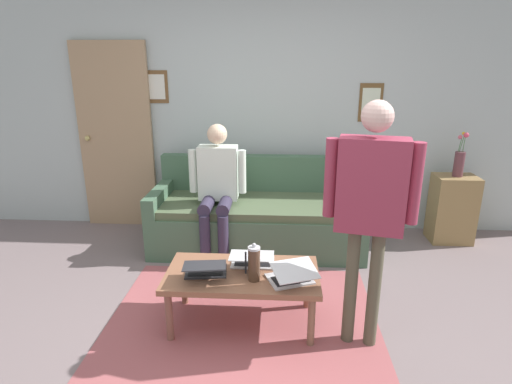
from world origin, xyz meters
name	(u,v)px	position (x,y,z in m)	size (l,w,h in m)	color
ground_plane	(254,344)	(0.00, 0.00, 0.00)	(7.68, 7.68, 0.00)	slate
area_rug	(242,330)	(0.10, -0.14, 0.00)	(1.98, 1.85, 0.01)	#9F5155
back_wall	(267,108)	(0.00, -2.20, 1.35)	(7.04, 0.11, 2.70)	#B0BBBB
interior_door	(116,138)	(1.67, -2.11, 1.02)	(0.82, 0.09, 2.05)	tan
couch	(258,217)	(0.06, -1.62, 0.31)	(2.10, 0.88, 0.88)	#42624A
coffee_table	(242,278)	(0.10, -0.24, 0.37)	(1.08, 0.58, 0.41)	brown
laptop_left	(291,276)	(-0.25, -0.12, 0.46)	(0.38, 0.38, 0.15)	silver
laptop_center	(206,269)	(0.35, -0.19, 0.46)	(0.32, 0.35, 0.13)	#28282D
laptop_right	(252,260)	(0.03, -0.34, 0.46)	(0.31, 0.33, 0.12)	silver
french_press	(254,263)	(0.01, -0.14, 0.54)	(0.10, 0.08, 0.27)	#4C3323
side_shelf	(452,209)	(-1.97, -1.84, 0.36)	(0.42, 0.32, 0.71)	olive
flower_vase	(459,162)	(-1.98, -1.84, 0.87)	(0.10, 0.10, 0.45)	brown
person_standing	(370,197)	(-0.71, -0.07, 1.05)	(0.58, 0.26, 1.63)	brown
person_seated	(217,183)	(0.44, -1.39, 0.73)	(0.55, 0.51, 1.28)	#302A40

